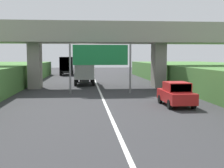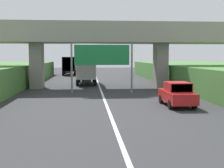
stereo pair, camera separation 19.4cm
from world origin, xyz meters
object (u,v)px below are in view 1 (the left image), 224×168
(overhead_highway_sign, at_px, (100,58))
(truck_silver, at_px, (84,69))
(truck_black, at_px, (67,65))
(car_red, at_px, (176,94))

(overhead_highway_sign, height_order, truck_silver, overhead_highway_sign)
(truck_black, height_order, truck_silver, same)
(truck_silver, distance_m, car_red, 18.64)
(overhead_highway_sign, xyz_separation_m, truck_black, (-4.86, 29.48, -1.48))
(overhead_highway_sign, xyz_separation_m, car_red, (4.97, -7.69, -2.55))
(overhead_highway_sign, distance_m, truck_black, 29.92)
(overhead_highway_sign, bearing_deg, truck_silver, 98.92)
(truck_black, distance_m, truck_silver, 20.01)
(overhead_highway_sign, bearing_deg, car_red, -57.14)
(overhead_highway_sign, relative_size, truck_black, 0.81)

